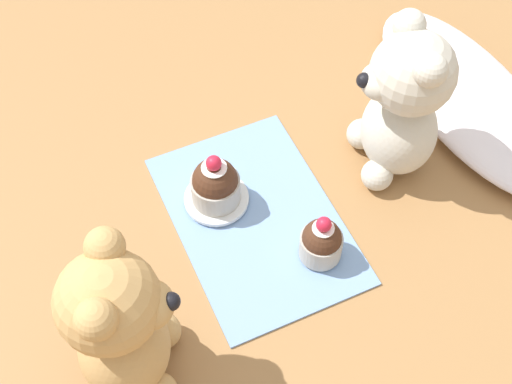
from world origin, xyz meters
TOP-DOWN VIEW (x-y plane):
  - ground_plane at (0.00, 0.00)m, footprint 4.00×4.00m
  - knitted_placemat at (0.00, 0.00)m, footprint 0.27×0.18m
  - tulle_cloth at (-0.05, 0.32)m, footprint 0.35×0.15m
  - teddy_bear_cream at (-0.01, 0.18)m, footprint 0.12×0.11m
  - teddy_bear_tan at (0.11, -0.18)m, footprint 0.12×0.12m
  - cupcake_near_cream_bear at (0.07, 0.04)m, footprint 0.05×0.05m
  - saucer_plate at (-0.04, -0.03)m, footprint 0.08×0.08m
  - cupcake_near_tan_bear at (-0.04, -0.03)m, footprint 0.06×0.06m

SIDE VIEW (x-z plane):
  - ground_plane at x=0.00m, z-range 0.00..0.00m
  - knitted_placemat at x=0.00m, z-range 0.00..0.01m
  - saucer_plate at x=-0.04m, z-range 0.01..0.01m
  - tulle_cloth at x=-0.05m, z-range 0.00..0.04m
  - cupcake_near_cream_bear at x=0.07m, z-range 0.00..0.06m
  - cupcake_near_tan_bear at x=-0.04m, z-range 0.00..0.07m
  - teddy_bear_tan at x=0.11m, z-range 0.00..0.20m
  - teddy_bear_cream at x=-0.01m, z-range 0.00..0.20m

